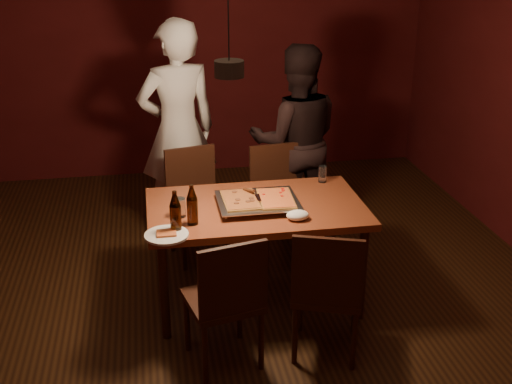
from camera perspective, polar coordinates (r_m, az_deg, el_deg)
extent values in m
plane|color=#38200F|center=(4.60, -2.04, -11.01)|extent=(6.00, 6.00, 0.00)
plane|color=#531313|center=(6.91, -5.79, 12.91)|extent=(5.00, 0.00, 5.00)
cube|color=brown|center=(4.46, 0.00, -1.48)|extent=(1.50, 0.90, 0.05)
cylinder|color=#38190F|center=(4.25, -8.16, -8.74)|extent=(0.06, 0.06, 0.70)
cylinder|color=#38190F|center=(4.46, 9.41, -7.17)|extent=(0.06, 0.06, 0.70)
cylinder|color=#38190F|center=(4.90, -8.53, -4.30)|extent=(0.06, 0.06, 0.70)
cylinder|color=#38190F|center=(5.09, 6.74, -3.14)|extent=(0.06, 0.06, 0.70)
cube|color=#38190F|center=(5.20, -5.15, -1.48)|extent=(0.50, 0.50, 0.04)
cube|color=#38190F|center=(5.28, -5.86, 1.67)|extent=(0.42, 0.12, 0.45)
cube|color=#38190F|center=(5.25, 2.24, -1.19)|extent=(0.47, 0.47, 0.04)
cube|color=#38190F|center=(5.32, 1.61, 1.96)|extent=(0.42, 0.08, 0.45)
cube|color=#38190F|center=(3.97, -2.99, -9.61)|extent=(0.50, 0.50, 0.04)
cube|color=#38190F|center=(3.69, -2.03, -7.90)|extent=(0.42, 0.12, 0.45)
cube|color=#38190F|center=(4.08, 6.36, -8.77)|extent=(0.53, 0.53, 0.04)
cube|color=#38190F|center=(3.79, 6.35, -7.14)|extent=(0.41, 0.17, 0.45)
cube|color=silver|center=(4.42, 0.16, -1.00)|extent=(0.57, 0.47, 0.05)
cube|color=maroon|center=(4.40, -1.40, -0.67)|extent=(0.24, 0.37, 0.02)
cube|color=gold|center=(4.42, 1.80, -0.55)|extent=(0.25, 0.38, 0.02)
cylinder|color=black|center=(4.07, -7.15, -2.36)|extent=(0.07, 0.07, 0.18)
cone|color=black|center=(4.02, -7.25, -0.59)|extent=(0.07, 0.07, 0.10)
cylinder|color=black|center=(4.16, -5.67, -1.74)|extent=(0.07, 0.07, 0.17)
cone|color=black|center=(4.10, -5.75, -0.01)|extent=(0.07, 0.07, 0.10)
cylinder|color=silver|center=(4.28, -6.82, -1.38)|extent=(0.08, 0.08, 0.13)
cylinder|color=silver|center=(4.86, 5.93, 1.60)|extent=(0.06, 0.06, 0.13)
cylinder|color=white|center=(4.05, -7.96, -3.82)|extent=(0.28, 0.28, 0.02)
cube|color=gold|center=(4.04, -7.97, -3.64)|extent=(0.12, 0.10, 0.01)
ellipsoid|color=white|center=(4.23, 3.72, -2.07)|extent=(0.15, 0.12, 0.06)
imported|color=silver|center=(5.49, -6.95, 5.42)|extent=(0.78, 0.61, 1.88)
imported|color=black|center=(5.54, 3.56, 4.54)|extent=(0.88, 0.72, 1.67)
cylinder|color=black|center=(3.92, -2.40, 10.89)|extent=(0.18, 0.18, 0.10)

